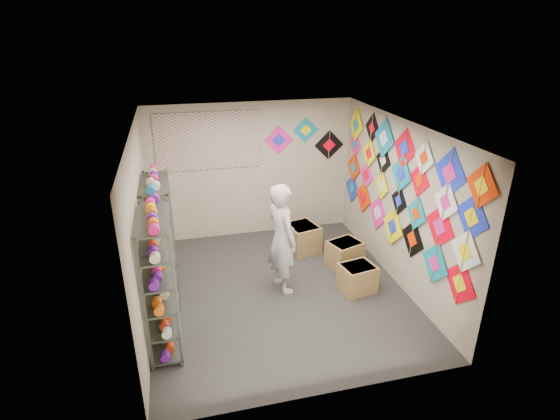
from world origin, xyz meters
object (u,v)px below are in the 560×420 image
object	(u,v)px
shopkeeper	(282,238)
carton_b	(345,254)
shelf_rack_back	(161,238)
carton_a	(357,278)
shelf_rack_front	(160,282)
carton_c	(302,238)

from	to	relation	value
shopkeeper	carton_b	distance (m)	1.51
shopkeeper	carton_b	world-z (taller)	shopkeeper
shelf_rack_back	carton_a	distance (m)	3.20
shelf_rack_back	carton_a	bearing A→B (deg)	-13.77
shelf_rack_front	shelf_rack_back	xyz separation A→B (m)	(0.00, 1.30, 0.00)
shelf_rack_front	shopkeeper	world-z (taller)	shelf_rack_front
carton_a	carton_c	xyz separation A→B (m)	(-0.48, 1.54, 0.04)
carton_c	shelf_rack_front	bearing A→B (deg)	-154.67
carton_c	shopkeeper	bearing A→B (deg)	-134.47
shelf_rack_front	carton_a	size ratio (longest dim) A/B	3.51
carton_c	carton_b	bearing A→B (deg)	-65.70
shelf_rack_back	carton_b	distance (m)	3.21
carton_a	carton_b	distance (m)	0.81
carton_b	shelf_rack_front	bearing A→B (deg)	-175.43
shelf_rack_back	carton_c	distance (m)	2.76
shelf_rack_back	shopkeeper	bearing A→B (deg)	-11.87
carton_b	carton_c	bearing A→B (deg)	109.45
shopkeeper	carton_c	xyz separation A→B (m)	(0.69, 1.18, -0.65)
shelf_rack_back	shopkeeper	xyz separation A→B (m)	(1.85, -0.39, -0.04)
shopkeeper	carton_b	size ratio (longest dim) A/B	3.23
shelf_rack_front	carton_b	bearing A→B (deg)	23.54
shopkeeper	carton_b	xyz separation A→B (m)	(1.27, 0.45, -0.68)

